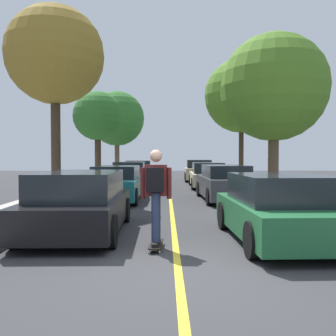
# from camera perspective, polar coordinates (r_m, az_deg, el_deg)

# --- Properties ---
(ground) EXTENTS (80.00, 80.00, 0.00)m
(ground) POSITION_cam_1_polar(r_m,az_deg,el_deg) (5.86, 1.56, -15.37)
(ground) COLOR #353538
(center_line) EXTENTS (0.12, 39.20, 0.01)m
(center_line) POSITION_cam_1_polar(r_m,az_deg,el_deg) (9.75, 0.77, -8.42)
(center_line) COLOR gold
(center_line) RESTS_ON ground
(parked_car_left_nearest) EXTENTS (2.02, 4.28, 1.38)m
(parked_car_left_nearest) POSITION_cam_1_polar(r_m,az_deg,el_deg) (8.73, -13.19, -5.12)
(parked_car_left_nearest) COLOR black
(parked_car_left_nearest) RESTS_ON ground
(parked_car_left_near) EXTENTS (1.95, 4.49, 1.35)m
(parked_car_left_near) POSITION_cam_1_polar(r_m,az_deg,el_deg) (14.84, -7.83, -2.37)
(parked_car_left_near) COLOR #196066
(parked_car_left_near) RESTS_ON ground
(parked_car_left_far) EXTENTS (1.89, 4.07, 1.43)m
(parked_car_left_far) POSITION_cam_1_polar(r_m,az_deg,el_deg) (20.31, -5.80, -1.13)
(parked_car_left_far) COLOR #1E5B33
(parked_car_left_far) RESTS_ON ground
(parked_car_left_farthest) EXTENTS (2.08, 4.41, 1.43)m
(parked_car_left_farthest) POSITION_cam_1_polar(r_m,az_deg,el_deg) (26.90, -4.46, -0.45)
(parked_car_left_farthest) COLOR #BCAD89
(parked_car_left_farthest) RESTS_ON ground
(parked_car_right_nearest) EXTENTS (2.08, 4.08, 1.36)m
(parked_car_right_nearest) POSITION_cam_1_polar(r_m,az_deg,el_deg) (8.04, 16.44, -5.93)
(parked_car_right_nearest) COLOR #1E5B33
(parked_car_right_nearest) RESTS_ON ground
(parked_car_right_near) EXTENTS (1.93, 4.57, 1.39)m
(parked_car_right_near) POSITION_cam_1_polar(r_m,az_deg,el_deg) (14.95, 8.56, -2.27)
(parked_car_right_near) COLOR #38383D
(parked_car_right_near) RESTS_ON ground
(parked_car_right_far) EXTENTS (2.02, 4.67, 1.38)m
(parked_car_right_far) POSITION_cam_1_polar(r_m,az_deg,el_deg) (20.99, 5.97, -1.13)
(parked_car_right_far) COLOR #BCAD89
(parked_car_right_far) RESTS_ON ground
(parked_car_right_farthest) EXTENTS (2.08, 4.16, 1.49)m
(parked_car_right_farthest) POSITION_cam_1_polar(r_m,az_deg,el_deg) (26.49, 4.66, -0.44)
(parked_car_right_farthest) COLOR #BCAD89
(parked_car_right_farthest) RESTS_ON ground
(street_tree_left_nearest) EXTENTS (3.57, 3.57, 7.07)m
(street_tree_left_nearest) POSITION_cam_1_polar(r_m,az_deg,el_deg) (14.93, -16.70, 15.90)
(street_tree_left_nearest) COLOR #3D2D1E
(street_tree_left_nearest) RESTS_ON sidewalk_left
(street_tree_left_near) EXTENTS (2.93, 2.93, 5.47)m
(street_tree_left_near) POSITION_cam_1_polar(r_m,az_deg,el_deg) (22.97, -10.57, 7.67)
(street_tree_left_near) COLOR #3D2D1E
(street_tree_left_near) RESTS_ON sidewalk_left
(street_tree_left_far) EXTENTS (4.51, 4.51, 6.98)m
(street_tree_left_far) POSITION_cam_1_polar(r_m,az_deg,el_deg) (31.73, -7.72, 7.40)
(street_tree_left_far) COLOR brown
(street_tree_left_far) RESTS_ON sidewalk_left
(street_tree_right_nearest) EXTENTS (4.38, 4.38, 6.59)m
(street_tree_right_nearest) POSITION_cam_1_polar(r_m,az_deg,el_deg) (16.31, 15.71, 11.57)
(street_tree_right_nearest) COLOR brown
(street_tree_right_nearest) RESTS_ON sidewalk_right
(street_tree_right_near) EXTENTS (4.31, 4.31, 7.29)m
(street_tree_right_near) POSITION_cam_1_polar(r_m,az_deg,el_deg) (22.78, 11.04, 10.64)
(street_tree_right_near) COLOR #3D2D1E
(street_tree_right_near) RESTS_ON sidewalk_right
(fire_hydrant) EXTENTS (0.20, 0.20, 0.70)m
(fire_hydrant) POSITION_cam_1_polar(r_m,az_deg,el_deg) (13.93, 15.56, -3.42)
(fire_hydrant) COLOR #B2140F
(fire_hydrant) RESTS_ON sidewalk_right
(skateboard) EXTENTS (0.27, 0.85, 0.10)m
(skateboard) POSITION_cam_1_polar(r_m,az_deg,el_deg) (7.18, -1.82, -11.45)
(skateboard) COLOR black
(skateboard) RESTS_ON ground
(skateboarder) EXTENTS (0.58, 0.71, 1.75)m
(skateboarder) POSITION_cam_1_polar(r_m,az_deg,el_deg) (6.98, -1.85, -3.36)
(skateboarder) COLOR black
(skateboarder) RESTS_ON skateboard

